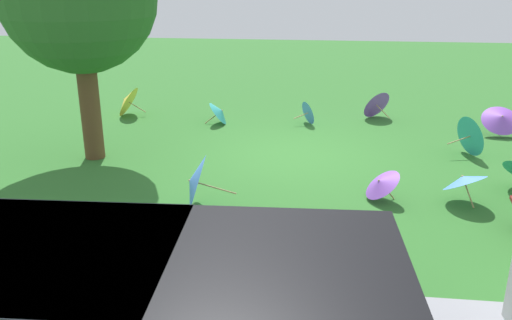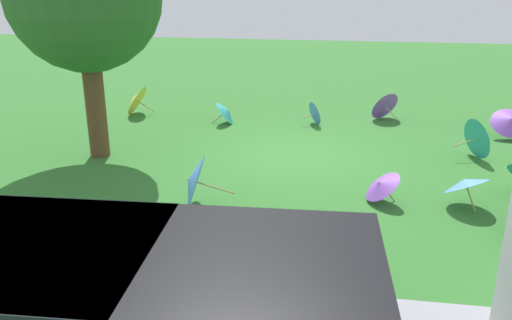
{
  "view_description": "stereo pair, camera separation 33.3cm",
  "coord_description": "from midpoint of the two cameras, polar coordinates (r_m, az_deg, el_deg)",
  "views": [
    {
      "loc": [
        -0.61,
        10.74,
        3.72
      ],
      "look_at": [
        0.43,
        2.05,
        0.6
      ],
      "focal_mm": 37.48,
      "sensor_mm": 36.0,
      "label": 1
    },
    {
      "loc": [
        -0.93,
        10.69,
        3.72
      ],
      "look_at": [
        0.43,
        2.05,
        0.6
      ],
      "focal_mm": 37.48,
      "sensor_mm": 36.0,
      "label": 2
    }
  ],
  "objects": [
    {
      "name": "parasol_blue_1",
      "position": [
        9.47,
        20.36,
        -1.99
      ],
      "size": [
        1.02,
        1.02,
        0.67
      ],
      "color": "tan",
      "rests_on": "ground"
    },
    {
      "name": "parasol_yellow_1",
      "position": [
        14.84,
        -14.3,
        6.16
      ],
      "size": [
        0.82,
        0.9,
        0.84
      ],
      "color": "tan",
      "rests_on": "ground"
    },
    {
      "name": "parasol_purple_0",
      "position": [
        14.5,
        11.94,
        5.93
      ],
      "size": [
        0.94,
        0.9,
        0.79
      ],
      "color": "tan",
      "rests_on": "ground"
    },
    {
      "name": "parasol_blue_2",
      "position": [
        13.7,
        5.06,
        5.11
      ],
      "size": [
        0.66,
        0.66,
        0.61
      ],
      "color": "tan",
      "rests_on": "ground"
    },
    {
      "name": "parasol_teal_0",
      "position": [
        13.69,
        -4.56,
        5.13
      ],
      "size": [
        0.7,
        0.73,
        0.62
      ],
      "color": "tan",
      "rests_on": "ground"
    },
    {
      "name": "parasol_purple_3",
      "position": [
        9.26,
        12.17,
        -2.39
      ],
      "size": [
        0.75,
        0.8,
        0.58
      ],
      "color": "tan",
      "rests_on": "ground"
    },
    {
      "name": "ground",
      "position": [
        11.37,
        2.53,
        0.5
      ],
      "size": [
        40.0,
        40.0,
        0.0
      ],
      "primitive_type": "plane",
      "color": "#2D6B28"
    },
    {
      "name": "van_dark",
      "position": [
        5.01,
        -16.72,
        -15.42
      ],
      "size": [
        4.68,
        2.29,
        1.53
      ],
      "color": "black",
      "rests_on": "ground"
    },
    {
      "name": "parasol_teal_2",
      "position": [
        12.09,
        21.48,
        2.49
      ],
      "size": [
        0.91,
        0.94,
        0.88
      ],
      "color": "tan",
      "rests_on": "ground"
    },
    {
      "name": "parasol_purple_1",
      "position": [
        13.77,
        24.1,
        4.08
      ],
      "size": [
        0.9,
        0.84,
        0.76
      ],
      "color": "tan",
      "rests_on": "ground"
    },
    {
      "name": "parasol_blue_0",
      "position": [
        8.76,
        -7.75,
        -2.31
      ],
      "size": [
        0.95,
        0.99,
        0.95
      ],
      "color": "tan",
      "rests_on": "ground"
    }
  ]
}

